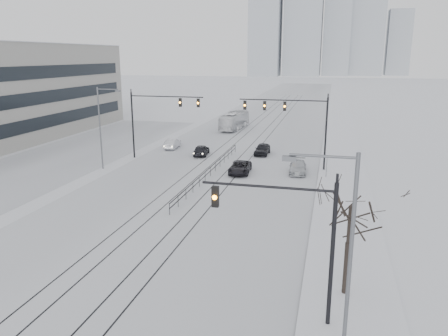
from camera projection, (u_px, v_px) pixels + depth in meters
road at (258, 130)px, 74.03m from camera, size 22.00×260.00×0.02m
sidewalk_east at (340, 133)px, 70.87m from camera, size 5.00×260.00×0.16m
curb at (325, 132)px, 71.44m from camera, size 0.10×260.00×0.12m
parking_strip at (69, 155)px, 55.20m from camera, size 14.00×60.00×0.03m
tram_rails at (232, 155)px, 55.24m from camera, size 5.30×180.00×0.01m
skyline at (326, 24)px, 265.94m from camera, size 96.00×48.00×72.00m
traffic_mast_near at (297, 232)px, 19.63m from camera, size 6.10×0.37×7.00m
traffic_mast_ne at (295, 118)px, 47.20m from camera, size 9.60×0.37×8.00m
traffic_mast_nw at (155, 113)px, 52.07m from camera, size 9.10×0.37×8.00m
street_light_east at (342, 252)px, 16.21m from camera, size 2.73×0.25×9.00m
street_light_west at (102, 123)px, 47.39m from camera, size 2.73×0.25×9.00m
bare_tree at (350, 215)px, 21.91m from camera, size 4.40×4.40×6.10m
median_fence at (211, 171)px, 45.71m from camera, size 0.06×24.00×1.00m
street_sign at (327, 163)px, 44.57m from camera, size 0.70×0.06×2.40m
sedan_sb_inner at (201, 150)px, 55.08m from camera, size 2.00×4.15×1.37m
sedan_sb_outer at (172, 144)px, 59.24m from camera, size 1.66×4.07×1.31m
sedan_nb_front at (240, 168)px, 46.74m from camera, size 2.33×4.63×1.26m
sedan_nb_right at (298, 167)px, 46.79m from camera, size 2.04×4.52×1.29m
sedan_nb_far at (262, 149)px, 55.51m from camera, size 1.74×4.16×1.41m
box_truck at (234, 121)px, 74.71m from camera, size 3.18×10.41×2.86m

